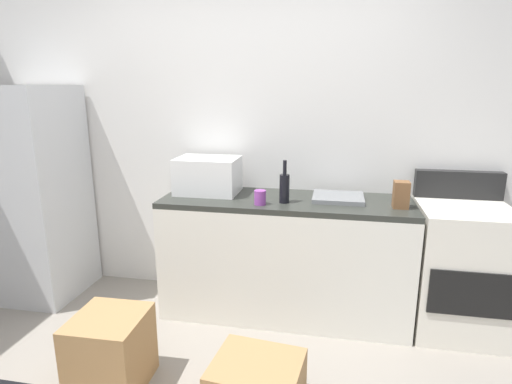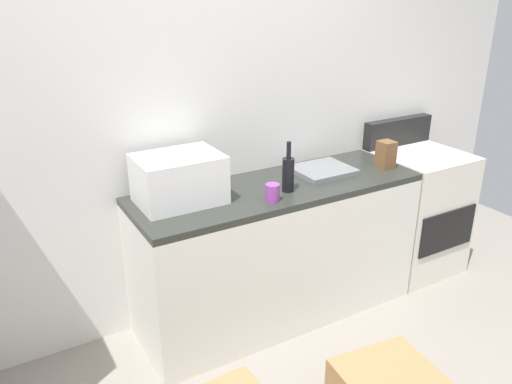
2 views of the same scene
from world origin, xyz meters
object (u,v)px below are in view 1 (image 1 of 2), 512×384
(stove_oven, at_px, (459,267))
(coffee_mug, at_px, (260,197))
(wine_bottle, at_px, (284,187))
(refrigerator, at_px, (32,194))
(microwave, at_px, (208,175))
(knife_block, at_px, (401,195))
(cardboard_box_large, at_px, (111,351))

(stove_oven, xyz_separation_m, coffee_mug, (-1.38, -0.19, 0.48))
(wine_bottle, bearing_deg, refrigerator, 178.53)
(refrigerator, relative_size, coffee_mug, 16.99)
(coffee_mug, bearing_deg, refrigerator, 175.96)
(wine_bottle, bearing_deg, microwave, 164.25)
(wine_bottle, height_order, knife_block, wine_bottle)
(coffee_mug, height_order, knife_block, knife_block)
(cardboard_box_large, bearing_deg, refrigerator, 140.76)
(refrigerator, xyz_separation_m, knife_block, (2.83, -0.03, 0.14))
(microwave, xyz_separation_m, cardboard_box_large, (-0.27, -1.08, -0.82))
(microwave, xyz_separation_m, knife_block, (1.38, -0.15, -0.05))
(stove_oven, bearing_deg, cardboard_box_large, -154.09)
(wine_bottle, relative_size, knife_block, 1.67)
(refrigerator, bearing_deg, microwave, 4.67)
(stove_oven, distance_m, microwave, 1.91)
(microwave, relative_size, knife_block, 2.56)
(knife_block, bearing_deg, microwave, 173.80)
(microwave, xyz_separation_m, wine_bottle, (0.61, -0.17, -0.03))
(refrigerator, distance_m, stove_oven, 3.29)
(knife_block, bearing_deg, refrigerator, 179.34)
(cardboard_box_large, bearing_deg, wine_bottle, 46.20)
(refrigerator, height_order, coffee_mug, refrigerator)
(stove_oven, relative_size, microwave, 2.39)
(coffee_mug, bearing_deg, wine_bottle, 27.26)
(coffee_mug, bearing_deg, microwave, 150.68)
(stove_oven, relative_size, coffee_mug, 11.00)
(refrigerator, xyz_separation_m, wine_bottle, (2.05, -0.05, 0.16))
(coffee_mug, bearing_deg, cardboard_box_large, -130.80)
(wine_bottle, xyz_separation_m, coffee_mug, (-0.16, -0.08, -0.06))
(refrigerator, height_order, microwave, refrigerator)
(stove_oven, height_order, wine_bottle, wine_bottle)
(coffee_mug, relative_size, cardboard_box_large, 0.23)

